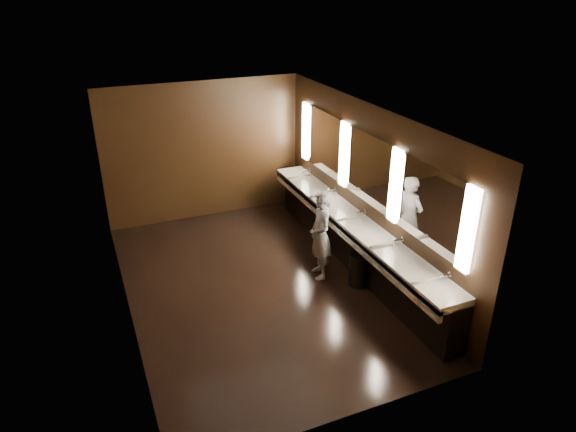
% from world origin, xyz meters
% --- Properties ---
extents(floor, '(6.00, 6.00, 0.00)m').
position_xyz_m(floor, '(0.00, 0.00, 0.00)').
color(floor, black).
rests_on(floor, ground).
extents(ceiling, '(4.00, 6.00, 0.02)m').
position_xyz_m(ceiling, '(0.00, 0.00, 2.80)').
color(ceiling, '#2D2D2B').
rests_on(ceiling, wall_back).
extents(wall_back, '(4.00, 0.02, 2.80)m').
position_xyz_m(wall_back, '(0.00, 3.00, 1.40)').
color(wall_back, black).
rests_on(wall_back, floor).
extents(wall_front, '(4.00, 0.02, 2.80)m').
position_xyz_m(wall_front, '(0.00, -3.00, 1.40)').
color(wall_front, black).
rests_on(wall_front, floor).
extents(wall_left, '(0.02, 6.00, 2.80)m').
position_xyz_m(wall_left, '(-2.00, 0.00, 1.40)').
color(wall_left, black).
rests_on(wall_left, floor).
extents(wall_right, '(0.02, 6.00, 2.80)m').
position_xyz_m(wall_right, '(2.00, 0.00, 1.40)').
color(wall_right, black).
rests_on(wall_right, floor).
extents(sink_counter, '(0.55, 5.40, 1.01)m').
position_xyz_m(sink_counter, '(1.79, 0.00, 0.50)').
color(sink_counter, black).
rests_on(sink_counter, floor).
extents(mirror_band, '(0.06, 5.03, 1.15)m').
position_xyz_m(mirror_band, '(1.98, -0.00, 1.75)').
color(mirror_band, '#FAE9C7').
rests_on(mirror_band, wall_right).
extents(person, '(0.44, 0.60, 1.52)m').
position_xyz_m(person, '(1.10, -0.10, 0.76)').
color(person, '#98B9E3').
rests_on(person, floor).
extents(trash_bin, '(0.47, 0.47, 0.55)m').
position_xyz_m(trash_bin, '(1.58, -0.60, 0.27)').
color(trash_bin, black).
rests_on(trash_bin, floor).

